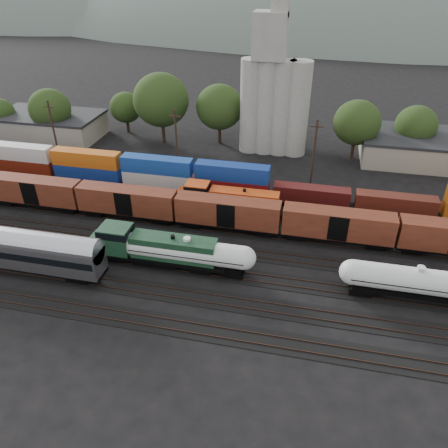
% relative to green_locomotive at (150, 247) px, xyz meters
% --- Properties ---
extents(ground, '(600.00, 600.00, 0.00)m').
position_rel_green_locomotive_xyz_m(ground, '(7.15, 5.00, -2.75)').
color(ground, black).
extents(tracks, '(180.00, 33.20, 0.20)m').
position_rel_green_locomotive_xyz_m(tracks, '(7.15, 5.00, -2.71)').
color(tracks, black).
rests_on(tracks, ground).
extents(green_locomotive, '(18.34, 3.24, 4.86)m').
position_rel_green_locomotive_xyz_m(green_locomotive, '(0.00, 0.00, 0.00)').
color(green_locomotive, black).
rests_on(green_locomotive, ground).
extents(tank_car_a, '(17.42, 3.12, 4.57)m').
position_rel_green_locomotive_xyz_m(tank_car_a, '(5.06, 0.00, -0.04)').
color(tank_car_a, white).
rests_on(tank_car_a, ground).
extents(tank_car_b, '(17.57, 3.14, 4.60)m').
position_rel_green_locomotive_xyz_m(tank_car_b, '(32.42, 0.00, -0.02)').
color(tank_car_b, white).
rests_on(tank_car_b, ground).
extents(passenger_coach, '(26.70, 3.29, 6.06)m').
position_rel_green_locomotive_xyz_m(passenger_coach, '(-17.63, -5.00, 0.93)').
color(passenger_coach, silver).
rests_on(passenger_coach, ground).
extents(orange_locomotive, '(17.56, 2.93, 4.39)m').
position_rel_green_locomotive_xyz_m(orange_locomotive, '(6.62, 15.00, -0.25)').
color(orange_locomotive, black).
rests_on(orange_locomotive, ground).
extents(boxcar_string, '(153.60, 2.90, 4.20)m').
position_rel_green_locomotive_xyz_m(boxcar_string, '(0.39, 10.00, 0.36)').
color(boxcar_string, black).
rests_on(boxcar_string, ground).
extents(container_wall, '(165.60, 2.60, 5.80)m').
position_rel_green_locomotive_xyz_m(container_wall, '(5.36, 20.00, 0.20)').
color(container_wall, black).
rests_on(container_wall, ground).
extents(grain_silo, '(13.40, 5.00, 29.00)m').
position_rel_green_locomotive_xyz_m(grain_silo, '(10.44, 41.00, 8.50)').
color(grain_silo, '#A3A095').
rests_on(grain_silo, ground).
extents(industrial_sheds, '(119.38, 17.26, 5.10)m').
position_rel_green_locomotive_xyz_m(industrial_sheds, '(13.78, 40.25, -0.20)').
color(industrial_sheds, '#9E937F').
rests_on(industrial_sheds, ground).
extents(tree_band, '(167.33, 18.10, 14.49)m').
position_rel_green_locomotive_xyz_m(tree_band, '(6.18, 42.03, 4.64)').
color(tree_band, black).
rests_on(tree_band, ground).
extents(utility_poles, '(122.20, 0.36, 12.00)m').
position_rel_green_locomotive_xyz_m(utility_poles, '(7.15, 27.00, 3.46)').
color(utility_poles, black).
rests_on(utility_poles, ground).
extents(distant_hills, '(860.00, 286.00, 130.00)m').
position_rel_green_locomotive_xyz_m(distant_hills, '(31.07, 265.00, -23.32)').
color(distant_hills, '#59665B').
rests_on(distant_hills, ground).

